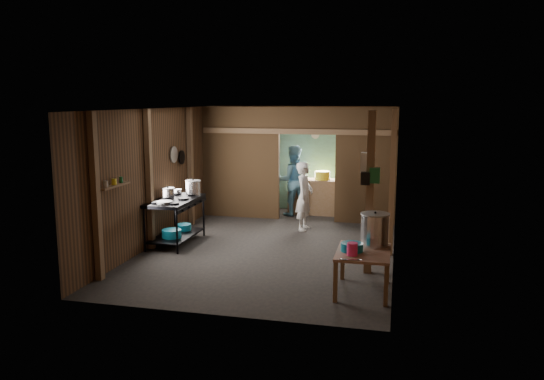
% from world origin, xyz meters
% --- Properties ---
extents(floor, '(4.50, 7.00, 0.00)m').
position_xyz_m(floor, '(0.00, 0.00, 0.00)').
color(floor, black).
rests_on(floor, ground).
extents(ceiling, '(4.50, 7.00, 0.00)m').
position_xyz_m(ceiling, '(0.00, 0.00, 2.60)').
color(ceiling, '#3D3C3B').
rests_on(ceiling, ground).
extents(wall_back, '(4.50, 0.00, 2.60)m').
position_xyz_m(wall_back, '(0.00, 3.50, 1.30)').
color(wall_back, brown).
rests_on(wall_back, ground).
extents(wall_front, '(4.50, 0.00, 2.60)m').
position_xyz_m(wall_front, '(0.00, -3.50, 1.30)').
color(wall_front, brown).
rests_on(wall_front, ground).
extents(wall_left, '(0.00, 7.00, 2.60)m').
position_xyz_m(wall_left, '(-2.25, 0.00, 1.30)').
color(wall_left, brown).
rests_on(wall_left, ground).
extents(wall_right, '(0.00, 7.00, 2.60)m').
position_xyz_m(wall_right, '(2.25, 0.00, 1.30)').
color(wall_right, brown).
rests_on(wall_right, ground).
extents(partition_left, '(1.85, 0.10, 2.60)m').
position_xyz_m(partition_left, '(-1.32, 2.20, 1.30)').
color(partition_left, '#462E18').
rests_on(partition_left, floor).
extents(partition_right, '(1.35, 0.10, 2.60)m').
position_xyz_m(partition_right, '(1.57, 2.20, 1.30)').
color(partition_right, '#462E18').
rests_on(partition_right, floor).
extents(partition_header, '(1.30, 0.10, 0.60)m').
position_xyz_m(partition_header, '(0.25, 2.20, 2.30)').
color(partition_header, '#462E18').
rests_on(partition_header, wall_back).
extents(turquoise_panel, '(4.40, 0.06, 2.50)m').
position_xyz_m(turquoise_panel, '(0.00, 3.44, 1.25)').
color(turquoise_panel, '#65A7A0').
rests_on(turquoise_panel, wall_back).
extents(back_counter, '(1.20, 0.50, 0.85)m').
position_xyz_m(back_counter, '(0.30, 2.95, 0.42)').
color(back_counter, '#7B5D49').
rests_on(back_counter, floor).
extents(wall_clock, '(0.20, 0.03, 0.20)m').
position_xyz_m(wall_clock, '(0.25, 3.40, 1.90)').
color(wall_clock, beige).
rests_on(wall_clock, wall_back).
extents(post_left_a, '(0.10, 0.12, 2.60)m').
position_xyz_m(post_left_a, '(-2.18, -2.60, 1.30)').
color(post_left_a, '#7B5D49').
rests_on(post_left_a, floor).
extents(post_left_b, '(0.10, 0.12, 2.60)m').
position_xyz_m(post_left_b, '(-2.18, -0.80, 1.30)').
color(post_left_b, '#7B5D49').
rests_on(post_left_b, floor).
extents(post_left_c, '(0.10, 0.12, 2.60)m').
position_xyz_m(post_left_c, '(-2.18, 1.20, 1.30)').
color(post_left_c, '#7B5D49').
rests_on(post_left_c, floor).
extents(post_right, '(0.10, 0.12, 2.60)m').
position_xyz_m(post_right, '(2.18, -0.20, 1.30)').
color(post_right, '#7B5D49').
rests_on(post_right, floor).
extents(post_free, '(0.12, 0.12, 2.60)m').
position_xyz_m(post_free, '(1.85, -1.30, 1.30)').
color(post_free, '#7B5D49').
rests_on(post_free, floor).
extents(cross_beam, '(4.40, 0.12, 0.12)m').
position_xyz_m(cross_beam, '(0.00, 2.15, 2.05)').
color(cross_beam, '#7B5D49').
rests_on(cross_beam, wall_left).
extents(pan_lid_big, '(0.03, 0.34, 0.34)m').
position_xyz_m(pan_lid_big, '(-2.21, 0.40, 1.65)').
color(pan_lid_big, gray).
rests_on(pan_lid_big, wall_left).
extents(pan_lid_small, '(0.03, 0.30, 0.30)m').
position_xyz_m(pan_lid_small, '(-2.21, 0.80, 1.55)').
color(pan_lid_small, black).
rests_on(pan_lid_small, wall_left).
extents(wall_shelf, '(0.14, 0.80, 0.03)m').
position_xyz_m(wall_shelf, '(-2.15, -2.10, 1.40)').
color(wall_shelf, '#7B5D49').
rests_on(wall_shelf, wall_left).
extents(jar_white, '(0.07, 0.07, 0.10)m').
position_xyz_m(jar_white, '(-2.15, -2.35, 1.47)').
color(jar_white, beige).
rests_on(jar_white, wall_shelf).
extents(jar_yellow, '(0.08, 0.08, 0.10)m').
position_xyz_m(jar_yellow, '(-2.15, -2.10, 1.47)').
color(jar_yellow, yellow).
rests_on(jar_yellow, wall_shelf).
extents(jar_green, '(0.06, 0.06, 0.10)m').
position_xyz_m(jar_green, '(-2.15, -1.88, 1.47)').
color(jar_green, '#186230').
rests_on(jar_green, wall_shelf).
extents(bag_white, '(0.22, 0.15, 0.32)m').
position_xyz_m(bag_white, '(1.80, -1.22, 1.78)').
color(bag_white, beige).
rests_on(bag_white, post_free).
extents(bag_green, '(0.16, 0.12, 0.24)m').
position_xyz_m(bag_green, '(1.92, -1.36, 1.60)').
color(bag_green, '#186230').
rests_on(bag_green, post_free).
extents(bag_black, '(0.14, 0.10, 0.20)m').
position_xyz_m(bag_black, '(1.78, -1.38, 1.55)').
color(bag_black, black).
rests_on(bag_black, post_free).
extents(gas_range, '(0.76, 1.48, 0.88)m').
position_xyz_m(gas_range, '(-1.88, -0.36, 0.44)').
color(gas_range, black).
rests_on(gas_range, floor).
extents(prep_table, '(0.76, 1.04, 0.62)m').
position_xyz_m(prep_table, '(1.83, -2.21, 0.31)').
color(prep_table, '#A36F60').
rests_on(prep_table, floor).
extents(stove_pot_large, '(0.32, 0.32, 0.32)m').
position_xyz_m(stove_pot_large, '(-1.71, 0.16, 1.01)').
color(stove_pot_large, silver).
rests_on(stove_pot_large, gas_range).
extents(stove_pot_med, '(0.31, 0.31, 0.22)m').
position_xyz_m(stove_pot_med, '(-2.05, -0.30, 0.97)').
color(stove_pot_med, silver).
rests_on(stove_pot_med, gas_range).
extents(stove_saucepan, '(0.17, 0.17, 0.10)m').
position_xyz_m(stove_saucepan, '(-2.05, 0.17, 0.92)').
color(stove_saucepan, silver).
rests_on(stove_saucepan, gas_range).
extents(frying_pan, '(0.39, 0.56, 0.07)m').
position_xyz_m(frying_pan, '(-1.88, -0.83, 0.90)').
color(frying_pan, gray).
rests_on(frying_pan, gas_range).
extents(blue_tub_front, '(0.37, 0.37, 0.15)m').
position_xyz_m(blue_tub_front, '(-1.88, -0.57, 0.25)').
color(blue_tub_front, '#0F799A').
rests_on(blue_tub_front, gas_range).
extents(blue_tub_back, '(0.31, 0.31, 0.12)m').
position_xyz_m(blue_tub_back, '(-1.88, 0.02, 0.23)').
color(blue_tub_back, '#0F799A').
rests_on(blue_tub_back, gas_range).
extents(stock_pot, '(0.49, 0.49, 0.51)m').
position_xyz_m(stock_pot, '(1.97, -1.86, 0.85)').
color(stock_pot, silver).
rests_on(stock_pot, prep_table).
extents(wash_basin, '(0.42, 0.42, 0.12)m').
position_xyz_m(wash_basin, '(1.67, -2.25, 0.68)').
color(wash_basin, '#0F799A').
rests_on(wash_basin, prep_table).
extents(pink_bucket, '(0.16, 0.16, 0.18)m').
position_xyz_m(pink_bucket, '(1.69, -2.47, 0.71)').
color(pink_bucket, '#FD2D7B').
rests_on(pink_bucket, prep_table).
extents(knife, '(0.30, 0.08, 0.01)m').
position_xyz_m(knife, '(1.69, -2.69, 0.62)').
color(knife, silver).
rests_on(knife, prep_table).
extents(yellow_tub, '(0.37, 0.37, 0.21)m').
position_xyz_m(yellow_tub, '(0.50, 2.95, 0.95)').
color(yellow_tub, yellow).
rests_on(yellow_tub, back_counter).
extents(red_cup, '(0.12, 0.12, 0.14)m').
position_xyz_m(red_cup, '(-0.00, 2.95, 0.92)').
color(red_cup, maroon).
rests_on(red_cup, back_counter).
extents(cook, '(0.40, 0.57, 1.47)m').
position_xyz_m(cook, '(0.35, 1.30, 0.73)').
color(cook, white).
rests_on(cook, floor).
extents(worker_back, '(1.00, 0.90, 1.68)m').
position_xyz_m(worker_back, '(-0.17, 2.68, 0.84)').
color(worker_back, teal).
rests_on(worker_back, floor).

